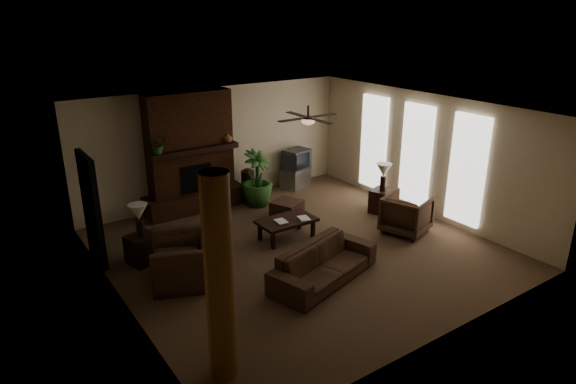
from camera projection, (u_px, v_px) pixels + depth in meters
room_shell at (300, 183)px, 9.59m from camera, size 7.00×7.00×7.00m
fireplace at (191, 162)px, 11.75m from camera, size 2.40×0.70×2.80m
windows at (416, 155)px, 11.60m from camera, size 0.08×3.65×2.35m
log_column at (219, 280)px, 6.17m from camera, size 0.36×0.36×2.80m
doorway at (92, 209)px, 9.28m from camera, size 0.10×1.00×2.10m
ceiling_fan at (308, 120)px, 9.65m from camera, size 1.35×1.35×0.37m
sofa at (324, 258)px, 8.80m from camera, size 2.29×1.22×0.86m
armchair_left at (184, 252)px, 8.76m from camera, size 1.22×1.47×1.10m
armchair_right at (407, 212)px, 10.69m from camera, size 1.07×1.10×0.91m
coffee_table at (287, 222)px, 10.42m from camera, size 1.20×0.70×0.43m
ottoman at (287, 209)px, 11.53m from camera, size 0.79×0.79×0.40m
tv_stand at (296, 177)px, 13.56m from camera, size 0.98×0.80×0.50m
tv at (297, 159)px, 13.40m from camera, size 0.75×0.65×0.52m
floor_vase at (248, 181)px, 12.72m from camera, size 0.34×0.34×0.77m
floor_plant at (257, 190)px, 12.23m from camera, size 1.24×1.55×0.76m
side_table_left at (143, 249)px, 9.46m from camera, size 0.61×0.61×0.55m
lamp_left at (139, 214)px, 9.17m from camera, size 0.39×0.39×0.65m
side_table_right at (382, 201)px, 11.82m from camera, size 0.64×0.64×0.55m
lamp_right at (384, 172)px, 11.55m from camera, size 0.37×0.37×0.65m
mantel_plant at (158, 146)px, 10.90m from camera, size 0.42×0.46×0.33m
mantel_vase at (228, 138)px, 11.84m from camera, size 0.26×0.27×0.22m
book_a at (276, 217)px, 10.18m from camera, size 0.22×0.05×0.29m
book_b at (299, 213)px, 10.35m from camera, size 0.21×0.08×0.29m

